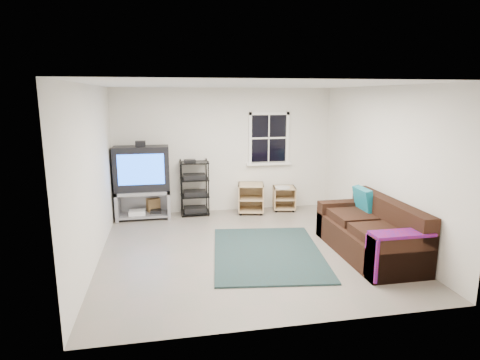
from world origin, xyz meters
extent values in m
plane|color=gray|center=(0.00, 0.00, 0.00)|extent=(4.60, 4.60, 0.00)
plane|color=white|center=(0.00, 0.00, 2.60)|extent=(4.60, 4.60, 0.00)
plane|color=white|center=(0.00, 2.30, 1.30)|extent=(4.60, 0.00, 4.60)
plane|color=white|center=(0.00, -2.30, 1.30)|extent=(4.60, 0.00, 4.60)
plane|color=white|center=(-2.30, 0.00, 1.30)|extent=(0.00, 4.60, 4.60)
plane|color=white|center=(2.30, 0.00, 1.30)|extent=(0.00, 4.60, 4.60)
cube|color=black|center=(0.95, 2.28, 1.55)|extent=(0.80, 0.01, 1.02)
cube|color=white|center=(0.95, 2.26, 2.07)|extent=(0.88, 0.06, 0.06)
cube|color=white|center=(0.95, 2.25, 1.00)|extent=(0.98, 0.14, 0.05)
cube|color=white|center=(0.54, 2.26, 1.55)|extent=(0.06, 0.06, 1.10)
cube|color=white|center=(1.36, 2.26, 1.55)|extent=(0.06, 0.06, 1.10)
cube|color=white|center=(0.95, 2.27, 1.55)|extent=(0.78, 0.04, 0.04)
cube|color=gray|center=(-1.71, 2.00, 0.56)|extent=(1.07, 0.54, 0.06)
cube|color=gray|center=(-2.22, 2.00, 0.29)|extent=(0.06, 0.54, 0.59)
cube|color=gray|center=(-1.21, 2.00, 0.29)|extent=(0.06, 0.54, 0.59)
cube|color=gray|center=(-1.71, 2.00, 0.07)|extent=(0.94, 0.49, 0.04)
cube|color=gray|center=(-1.71, 2.25, 0.29)|extent=(1.07, 0.04, 0.59)
cube|color=silver|center=(-1.84, 1.96, 0.14)|extent=(0.32, 0.26, 0.09)
cube|color=black|center=(-1.48, 2.00, 0.13)|extent=(0.21, 0.19, 0.06)
cube|color=black|center=(-1.71, 2.00, 1.03)|extent=(1.07, 0.45, 0.88)
cube|color=blue|center=(-1.71, 1.77, 1.05)|extent=(0.88, 0.01, 0.60)
cube|color=black|center=(-1.71, 2.00, 1.52)|extent=(0.19, 0.14, 0.11)
cylinder|color=black|center=(-0.94, 1.88, 0.58)|extent=(0.02, 0.02, 1.16)
cylinder|color=black|center=(-0.40, 1.88, 0.58)|extent=(0.02, 0.02, 1.16)
cylinder|color=black|center=(-0.94, 2.26, 0.58)|extent=(0.02, 0.02, 1.16)
cylinder|color=black|center=(-0.40, 2.26, 0.58)|extent=(0.02, 0.02, 1.16)
cube|color=black|center=(-0.67, 2.07, 0.05)|extent=(0.58, 0.42, 0.02)
cube|color=black|center=(-0.67, 2.07, 0.11)|extent=(0.45, 0.34, 0.09)
cube|color=black|center=(-0.67, 2.07, 0.40)|extent=(0.58, 0.42, 0.02)
cube|color=black|center=(-0.67, 2.07, 0.46)|extent=(0.45, 0.34, 0.09)
cube|color=black|center=(-0.67, 2.07, 0.75)|extent=(0.58, 0.42, 0.02)
cube|color=black|center=(-0.67, 2.07, 0.81)|extent=(0.45, 0.34, 0.09)
cube|color=black|center=(-0.67, 2.07, 1.10)|extent=(0.58, 0.42, 0.02)
cube|color=tan|center=(0.50, 1.98, 0.61)|extent=(0.62, 0.62, 0.02)
cube|color=tan|center=(0.50, 1.98, 0.06)|extent=(0.62, 0.62, 0.02)
cube|color=tan|center=(0.26, 2.03, 0.34)|extent=(0.13, 0.52, 0.57)
cube|color=tan|center=(0.75, 1.94, 0.34)|extent=(0.13, 0.52, 0.57)
cube|color=tan|center=(0.55, 2.23, 0.34)|extent=(0.48, 0.12, 0.57)
cube|color=tan|center=(0.50, 1.98, 0.31)|extent=(0.57, 0.59, 0.02)
cylinder|color=black|center=(0.25, 1.82, 0.03)|extent=(0.05, 0.05, 0.05)
cylinder|color=black|center=(0.75, 2.15, 0.03)|extent=(0.05, 0.05, 0.05)
cube|color=tan|center=(1.25, 2.05, 0.50)|extent=(0.53, 0.53, 0.02)
cube|color=tan|center=(1.25, 2.05, 0.06)|extent=(0.53, 0.53, 0.02)
cube|color=tan|center=(1.04, 2.09, 0.28)|extent=(0.10, 0.46, 0.46)
cube|color=tan|center=(1.47, 2.01, 0.28)|extent=(0.10, 0.46, 0.46)
cube|color=tan|center=(1.29, 2.27, 0.28)|extent=(0.42, 0.09, 0.46)
cube|color=tan|center=(1.25, 2.05, 0.26)|extent=(0.49, 0.51, 0.02)
cylinder|color=black|center=(1.04, 1.90, 0.02)|extent=(0.05, 0.05, 0.05)
cylinder|color=black|center=(1.47, 2.20, 0.02)|extent=(0.05, 0.05, 0.05)
cylinder|color=silver|center=(1.19, 1.96, 0.52)|extent=(0.33, 0.33, 0.02)
cube|color=black|center=(1.81, -0.59, 0.21)|extent=(0.91, 2.03, 0.43)
cube|color=black|center=(2.15, -0.59, 0.64)|extent=(0.24, 2.03, 0.44)
cube|color=black|center=(1.81, 0.30, 0.31)|extent=(0.91, 0.24, 0.63)
cube|color=black|center=(1.81, -1.48, 0.31)|extent=(0.91, 0.24, 0.63)
cube|color=black|center=(1.73, -1.00, 0.49)|extent=(0.61, 0.73, 0.13)
cube|color=black|center=(1.73, -0.19, 0.49)|extent=(0.61, 0.73, 0.13)
cube|color=teal|center=(2.00, -0.04, 0.73)|extent=(0.20, 0.49, 0.42)
cube|color=#0C118C|center=(1.79, -1.48, 0.65)|extent=(0.84, 0.30, 0.04)
cube|color=#0C118C|center=(1.38, -1.48, 0.33)|extent=(0.04, 0.30, 0.59)
cube|color=black|center=(0.28, -0.28, 0.01)|extent=(1.95, 2.49, 0.03)
cube|color=#A5794A|center=(-1.53, 2.17, 0.18)|extent=(0.29, 0.24, 0.36)
camera|label=1|loc=(-1.26, -6.04, 2.44)|focal=30.00mm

